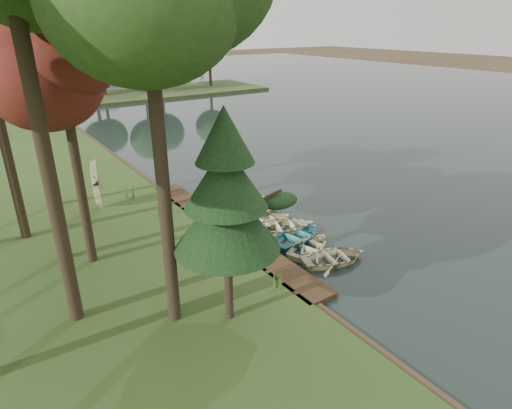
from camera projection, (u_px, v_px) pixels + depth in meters
ground at (249, 226)px, 24.56m from camera, size 300.00×300.00×0.00m
water at (355, 113)px, 55.39m from camera, size 130.00×200.00×0.05m
boardwalk at (225, 231)px, 23.67m from camera, size 1.60×16.00×0.30m
peninsula at (113, 96)px, 66.51m from camera, size 50.00×14.00×0.45m
far_trees at (85, 55)px, 62.34m from camera, size 45.60×5.60×8.80m
bridge at (46, 37)px, 119.08m from camera, size 95.90×4.00×8.60m
building_a at (91, 29)px, 142.72m from camera, size 10.00×8.00×18.00m
rowboat_0 at (334, 256)px, 20.61m from camera, size 3.79×3.14×0.68m
rowboat_1 at (310, 245)px, 21.71m from camera, size 3.54×2.98×0.63m
rowboat_2 at (298, 235)px, 22.65m from camera, size 3.82×3.10×0.70m
rowboat_3 at (283, 225)px, 23.70m from camera, size 4.34×3.76×0.75m
rowboat_4 at (267, 220)px, 24.44m from camera, size 3.22×2.38×0.64m
rowboat_5 at (256, 209)px, 25.75m from camera, size 4.25×3.40×0.79m
rowboat_6 at (242, 204)px, 26.42m from camera, size 4.08×3.09×0.79m
rowboat_7 at (233, 198)px, 27.36m from camera, size 3.88×3.06×0.73m
stored_rowboat at (101, 203)px, 26.10m from camera, size 3.41×2.81×0.61m
tree_2 at (60, 69)px, 17.00m from camera, size 4.42×4.42×10.73m
tree_4 at (17, 27)px, 16.58m from camera, size 4.26×4.26×12.27m
tree_6 at (17, 14)px, 22.40m from camera, size 4.12×4.12×12.86m
pine_tree at (226, 195)px, 14.55m from camera, size 3.80×3.80×8.10m
reeds_0 at (279, 277)px, 18.18m from camera, size 0.60×0.60×0.99m
reeds_1 at (197, 248)px, 20.67m from camera, size 0.60×0.60×0.85m
reeds_2 at (160, 209)px, 24.92m from camera, size 0.60×0.60×0.94m
reeds_3 at (130, 191)px, 27.58m from camera, size 0.60×0.60×0.91m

